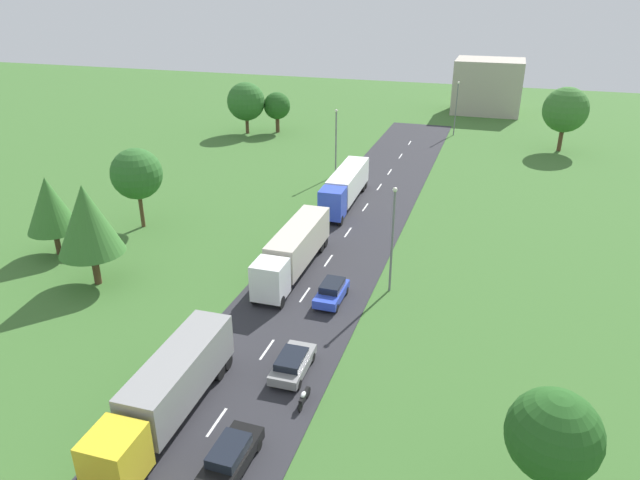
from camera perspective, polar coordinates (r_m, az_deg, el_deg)
name	(u,v)px	position (r m, az deg, el deg)	size (l,w,h in m)	color
road	(268,348)	(39.63, -5.17, -10.66)	(10.00, 140.00, 0.06)	#2B2B30
lane_marking_centre	(246,380)	(36.95, -7.40, -13.66)	(0.16, 122.21, 0.01)	white
truck_lead	(168,390)	(33.79, -14.87, -14.19)	(2.75, 12.20, 3.55)	yellow
truck_second	(294,249)	(48.28, -2.60, -0.88)	(2.60, 13.05, 3.64)	white
truck_third	(345,186)	(63.52, 2.54, 5.41)	(2.84, 13.48, 3.58)	blue
car_second	(231,456)	(31.19, -8.84, -20.40)	(1.83, 4.31, 1.57)	black
car_third	(293,363)	(36.86, -2.75, -12.12)	(1.98, 4.25, 1.41)	gray
car_fourth	(332,292)	(44.36, 1.16, -5.15)	(1.84, 4.08, 1.56)	blue
motorcycle_courier	(304,397)	(34.71, -1.59, -15.32)	(0.28, 1.94, 0.91)	black
lamppost_second	(392,235)	(44.49, 7.21, 0.48)	(0.36, 0.36, 8.73)	slate
lamppost_third	(336,139)	(72.61, 1.60, 9.96)	(0.36, 0.36, 8.46)	slate
lamppost_fourth	(456,106)	(95.82, 13.38, 12.85)	(0.36, 0.36, 8.45)	slate
tree_oak	(87,220)	(48.50, -22.13, 1.88)	(5.17, 5.17, 8.52)	#513823
tree_birch	(50,204)	(55.81, -25.28, 3.22)	(4.51, 4.51, 7.30)	#513823
tree_maple	(277,106)	(95.60, -4.30, 13.14)	(4.31, 4.31, 6.50)	#513823
tree_pine	(137,174)	(59.05, -17.77, 6.27)	(5.02, 5.02, 8.09)	#513823
tree_elm	(246,102)	(95.24, -7.37, 13.49)	(6.05, 6.05, 8.18)	#513823
tree_ash	(566,110)	(90.85, 23.22, 11.80)	(6.38, 6.38, 9.20)	#513823
tree_lime	(553,436)	(27.63, 22.18, -17.59)	(4.09, 4.09, 7.11)	#513823
distant_building	(488,86)	(115.25, 16.32, 14.46)	(12.20, 9.93, 9.69)	#B2A899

